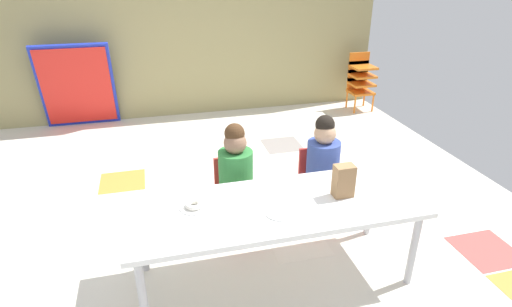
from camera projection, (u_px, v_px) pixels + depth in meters
ground_plane at (230, 219)px, 3.52m from camera, size 5.31×5.55×0.02m
back_wall at (186, 20)px, 5.40m from camera, size 5.31×0.10×2.54m
craft_table at (276, 211)px, 2.66m from camera, size 1.88×0.70×0.58m
seated_child_near_camera at (236, 170)px, 3.12m from camera, size 0.32×0.31×0.92m
seated_child_middle_seat at (323, 160)px, 3.28m from camera, size 0.33×0.33×0.92m
kid_chair_orange_stack at (361, 78)px, 5.90m from camera, size 0.32×0.30×0.80m
folded_activity_table at (77, 86)px, 5.22m from camera, size 0.90×0.29×1.09m
paper_bag_brown at (344, 181)px, 2.69m from camera, size 0.13×0.09×0.22m
paper_plate_near_edge at (194, 207)px, 2.59m from camera, size 0.18×0.18×0.01m
paper_plate_center_table at (280, 213)px, 2.54m from camera, size 0.18×0.18×0.01m
donut_powdered_on_plate at (194, 205)px, 2.59m from camera, size 0.11×0.11×0.03m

